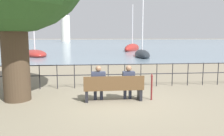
{
  "coord_description": "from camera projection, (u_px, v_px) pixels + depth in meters",
  "views": [
    {
      "loc": [
        -0.86,
        -7.4,
        2.18
      ],
      "look_at": [
        0.0,
        0.5,
        1.08
      ],
      "focal_mm": 35.0,
      "sensor_mm": 36.0,
      "label": 1
    }
  ],
  "objects": [
    {
      "name": "sailboat_1",
      "position": [
        132.0,
        48.0,
        38.26
      ],
      "size": [
        5.04,
        8.44,
        8.34
      ],
      "rotation": [
        0.0,
        0.0,
        -0.42
      ],
      "color": "maroon",
      "rests_on": "ground_plane"
    },
    {
      "name": "closed_umbrella",
      "position": [
        152.0,
        85.0,
        7.68
      ],
      "size": [
        0.09,
        0.09,
        0.96
      ],
      "color": "maroon",
      "rests_on": "ground_plane"
    },
    {
      "name": "sailboat_0",
      "position": [
        35.0,
        54.0,
        26.76
      ],
      "size": [
        4.75,
        6.86,
        7.51
      ],
      "rotation": [
        0.0,
        0.0,
        0.4
      ],
      "color": "maroon",
      "rests_on": "ground_plane"
    },
    {
      "name": "harbor_lighthouse",
      "position": [
        65.0,
        27.0,
        130.78
      ],
      "size": [
        5.27,
        5.27,
        18.86
      ],
      "color": "silver",
      "rests_on": "ground_plane"
    },
    {
      "name": "park_bench",
      "position": [
        114.0,
        89.0,
        7.55
      ],
      "size": [
        2.07,
        0.45,
        0.9
      ],
      "color": "brown",
      "rests_on": "ground_plane"
    },
    {
      "name": "ground_plane",
      "position": [
        114.0,
        100.0,
        7.67
      ],
      "size": [
        1000.0,
        1000.0,
        0.0
      ],
      "primitive_type": "plane",
      "color": "#7A705B"
    },
    {
      "name": "seated_person_right",
      "position": [
        128.0,
        81.0,
        7.65
      ],
      "size": [
        0.41,
        0.35,
        1.24
      ],
      "color": "#2D3347",
      "rests_on": "ground_plane"
    },
    {
      "name": "sailboat_2",
      "position": [
        142.0,
        54.0,
        25.51
      ],
      "size": [
        2.47,
        6.47,
        10.04
      ],
      "rotation": [
        0.0,
        0.0,
        -0.14
      ],
      "color": "black",
      "rests_on": "ground_plane"
    },
    {
      "name": "seated_person_left",
      "position": [
        98.0,
        82.0,
        7.54
      ],
      "size": [
        0.48,
        0.35,
        1.24
      ],
      "color": "#2D3347",
      "rests_on": "ground_plane"
    },
    {
      "name": "harbor_water",
      "position": [
        89.0,
        41.0,
        165.34
      ],
      "size": [
        600.0,
        300.0,
        0.01
      ],
      "color": "slate",
      "rests_on": "ground_plane"
    },
    {
      "name": "promenade_railing",
      "position": [
        108.0,
        72.0,
        9.6
      ],
      "size": [
        13.28,
        0.04,
        1.05
      ],
      "color": "black",
      "rests_on": "ground_plane"
    }
  ]
}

